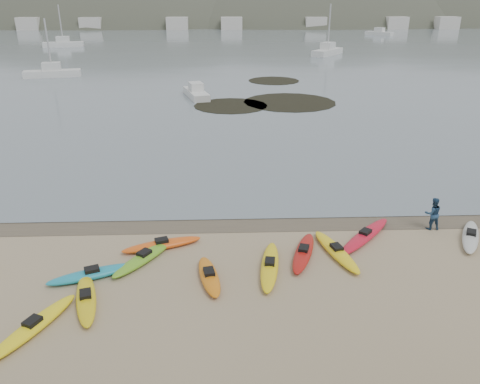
{
  "coord_description": "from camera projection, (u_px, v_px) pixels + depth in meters",
  "views": [
    {
      "loc": [
        -0.8,
        -20.97,
        10.29
      ],
      "look_at": [
        0.0,
        0.0,
        1.5
      ],
      "focal_mm": 35.0,
      "sensor_mm": 36.0,
      "label": 1
    }
  ],
  "objects": [
    {
      "name": "wet_sand",
      "position": [
        240.0,
        222.0,
        23.05
      ],
      "size": [
        60.0,
        60.0,
        0.0
      ],
      "primitive_type": "plane",
      "color": "brown",
      "rests_on": "ground"
    },
    {
      "name": "water",
      "position": [
        222.0,
        14.0,
        299.82
      ],
      "size": [
        1200.0,
        1200.0,
        0.0
      ],
      "primitive_type": "plane",
      "color": "slate",
      "rests_on": "ground"
    },
    {
      "name": "far_hills",
      "position": [
        311.0,
        60.0,
        209.64
      ],
      "size": [
        550.0,
        135.0,
        80.0
      ],
      "color": "#384235",
      "rests_on": "ground"
    },
    {
      "name": "kayaks",
      "position": [
        220.0,
        264.0,
        19.18
      ],
      "size": [
        23.42,
        9.74,
        0.34
      ],
      "color": "beige",
      "rests_on": "ground"
    },
    {
      "name": "moored_boats",
      "position": [
        231.0,
        49.0,
        93.75
      ],
      "size": [
        88.13,
        94.89,
        1.24
      ],
      "color": "silver",
      "rests_on": "ground"
    },
    {
      "name": "ground",
      "position": [
        240.0,
        220.0,
        23.33
      ],
      "size": [
        600.0,
        600.0,
        0.0
      ],
      "primitive_type": "plane",
      "color": "tan",
      "rests_on": "ground"
    },
    {
      "name": "far_town",
      "position": [
        241.0,
        23.0,
        156.41
      ],
      "size": [
        199.0,
        5.0,
        4.0
      ],
      "color": "beige",
      "rests_on": "ground"
    },
    {
      "name": "person_east",
      "position": [
        433.0,
        214.0,
        22.12
      ],
      "size": [
        0.78,
        0.61,
        1.6
      ],
      "primitive_type": "imported",
      "rotation": [
        0.0,
        0.0,
        3.13
      ],
      "color": "navy",
      "rests_on": "ground"
    },
    {
      "name": "kelp_mats",
      "position": [
        270.0,
        97.0,
        51.48
      ],
      "size": [
        14.81,
        22.15,
        0.04
      ],
      "color": "black",
      "rests_on": "water"
    }
  ]
}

